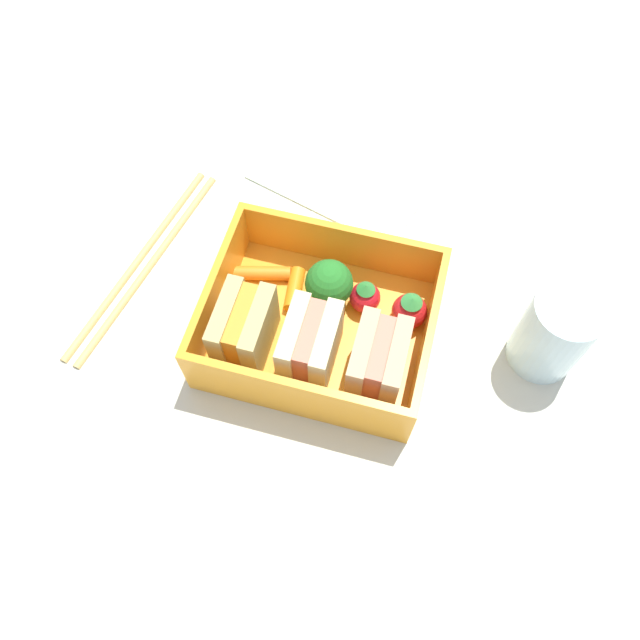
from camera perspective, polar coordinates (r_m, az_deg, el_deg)
name	(u,v)px	position (r cm, az deg, el deg)	size (l,w,h in cm)	color
ground_plane	(320,340)	(52.70, 0.00, -1.87)	(120.00, 120.00, 2.00)	beige
bento_tray	(320,332)	(51.26, 0.00, -1.09)	(17.58, 14.43, 1.20)	orange
bento_rim	(320,315)	(48.64, 0.00, 0.47)	(17.58, 14.43, 4.70)	orange
sandwich_left	(378,361)	(46.70, 5.34, -3.77)	(3.82, 5.68, 5.47)	tan
sandwich_center_left	(310,345)	(47.07, -0.90, -2.26)	(3.82, 5.68, 5.47)	beige
sandwich_center	(244,328)	(48.02, -6.96, -0.77)	(3.82, 5.68, 5.47)	tan
strawberry_left	(410,310)	(50.25, 8.20, 0.87)	(2.87, 2.87, 3.47)	red
strawberry_far_left	(365,297)	(50.68, 4.14, 2.15)	(2.54, 2.54, 3.14)	red
broccoli_floret	(327,283)	(49.74, 0.65, 3.37)	(3.89, 3.89, 4.63)	#97BF59
carrot_stick_left	(295,289)	(51.82, -2.34, 2.82)	(1.27, 1.27, 3.73)	orange
carrot_stick_far_left	(261,273)	(52.87, -5.46, 4.28)	(1.20, 1.20, 5.07)	orange
chopstick_pair	(143,261)	(57.16, -15.86, 5.18)	(6.01, 21.70, 0.70)	tan
drinking_glass	(554,333)	(50.77, 20.63, -1.10)	(5.38, 5.38, 7.83)	silver
folded_napkin	(344,173)	(61.27, 2.22, 13.26)	(15.88, 10.55, 0.40)	silver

